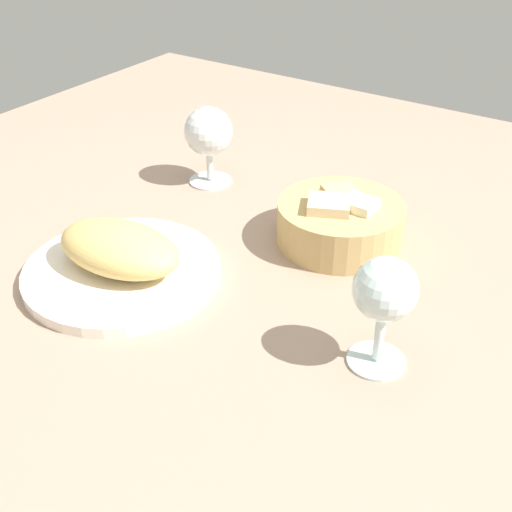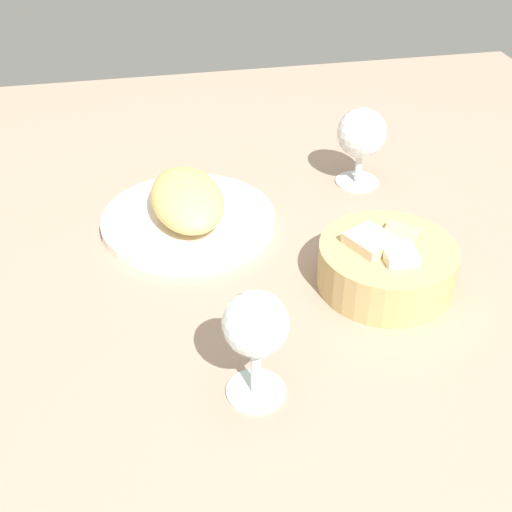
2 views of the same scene
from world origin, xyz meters
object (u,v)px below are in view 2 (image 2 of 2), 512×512
(wine_glass_near, at_px, (256,330))
(wine_glass_far, at_px, (361,136))
(bread_basket, at_px, (386,264))
(plate, at_px, (188,220))

(wine_glass_near, relative_size, wine_glass_far, 1.04)
(bread_basket, relative_size, wine_glass_far, 1.38)
(plate, bearing_deg, wine_glass_far, 104.11)
(wine_glass_near, distance_m, wine_glass_far, 0.46)
(plate, bearing_deg, wine_glass_near, 5.30)
(plate, xyz_separation_m, wine_glass_far, (-0.07, 0.27, 0.07))
(bread_basket, bearing_deg, wine_glass_near, -52.84)
(wine_glass_far, bearing_deg, plate, -75.89)
(plate, relative_size, wine_glass_near, 1.93)
(plate, relative_size, bread_basket, 1.45)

